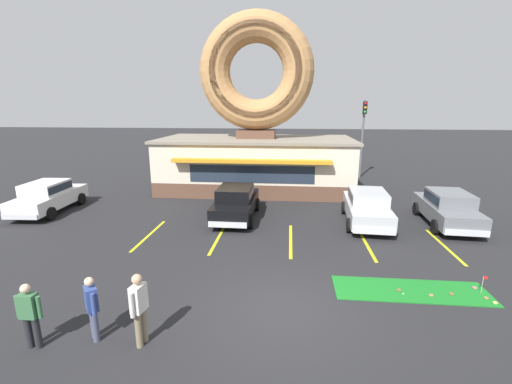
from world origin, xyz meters
name	(u,v)px	position (x,y,z in m)	size (l,w,h in m)	color
ground_plane	(282,310)	(0.00, 0.00, 0.00)	(160.00, 160.00, 0.00)	#232326
donut_shop_building	(256,132)	(-2.05, 13.94, 3.74)	(12.30, 6.75, 10.96)	brown
putting_mat	(410,291)	(3.76, 1.34, 0.01)	(4.45, 1.37, 0.03)	#197523
mini_donut_near_left	(431,295)	(4.24, 1.07, 0.05)	(0.13, 0.13, 0.04)	#A5724C
mini_donut_near_right	(451,294)	(4.85, 1.21, 0.05)	(0.13, 0.13, 0.04)	brown
mini_donut_mid_left	(495,303)	(5.85, 0.84, 0.05)	(0.13, 0.13, 0.04)	#E5C666
mini_donut_mid_centre	(486,298)	(5.74, 1.08, 0.05)	(0.13, 0.13, 0.04)	#A5724C
mini_donut_mid_right	(399,290)	(3.40, 1.29, 0.05)	(0.13, 0.13, 0.04)	brown
mini_donut_far_left	(475,288)	(5.70, 1.64, 0.05)	(0.13, 0.13, 0.04)	#D8667F
golf_ball	(403,294)	(3.46, 1.07, 0.05)	(0.04, 0.04, 0.04)	white
putting_flag_pin	(484,281)	(5.77, 1.36, 0.44)	(0.13, 0.01, 0.55)	silver
car_grey	(448,207)	(7.34, 7.57, 0.87)	(2.18, 4.65, 1.60)	slate
car_silver	(367,206)	(3.72, 7.41, 0.87)	(2.20, 4.66, 1.60)	#B2B5BA
car_black	(236,201)	(-2.44, 7.62, 0.87)	(2.02, 4.58, 1.60)	black
car_white	(48,195)	(-12.22, 7.74, 0.87)	(2.17, 4.65, 1.60)	silver
pedestrian_blue_sweater_man	(92,306)	(-4.33, -1.60, 0.87)	(0.43, 0.48, 1.58)	#474C66
pedestrian_hooded_kid	(139,306)	(-3.17, -1.66, 0.97)	(0.31, 0.59, 1.75)	#7F7056
pedestrian_leather_jacket_man	(30,313)	(-5.54, -2.01, 0.87)	(0.60, 0.25, 1.57)	#232328
trash_bin	(376,196)	(4.91, 10.64, 0.50)	(0.57, 0.57, 0.97)	#1E662D
traffic_light_pole	(363,129)	(5.56, 18.45, 3.71)	(0.28, 0.47, 5.80)	#595B60
parking_stripe_far_left	(149,235)	(-5.77, 5.00, 0.00)	(0.12, 3.60, 0.01)	yellow
parking_stripe_left	(219,238)	(-2.77, 5.00, 0.00)	(0.12, 3.60, 0.01)	yellow
parking_stripe_mid_left	(291,240)	(0.23, 5.00, 0.00)	(0.12, 3.60, 0.01)	yellow
parking_stripe_centre	(366,243)	(3.23, 5.00, 0.00)	(0.12, 3.60, 0.01)	yellow
parking_stripe_mid_right	(444,246)	(6.23, 5.00, 0.00)	(0.12, 3.60, 0.01)	yellow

